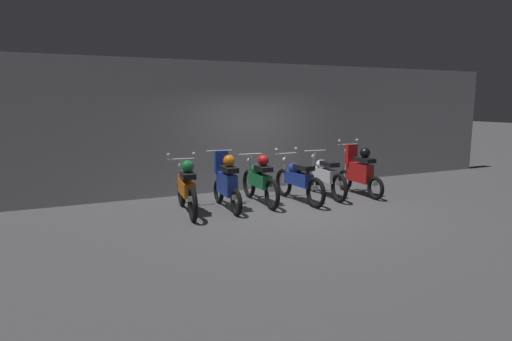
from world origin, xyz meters
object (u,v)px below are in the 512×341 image
motorbike_slot_2 (260,179)px  motorbike_slot_5 (359,171)px  motorbike_slot_1 (226,182)px  motorbike_slot_4 (325,176)px  motorbike_slot_3 (298,180)px  motorbike_slot_0 (186,187)px

motorbike_slot_2 → motorbike_slot_5: 2.52m
motorbike_slot_1 → motorbike_slot_4: (2.51, 0.17, -0.08)m
motorbike_slot_2 → motorbike_slot_4: 1.68m
motorbike_slot_3 → motorbike_slot_4: size_ratio=1.00×
motorbike_slot_0 → motorbike_slot_5: motorbike_slot_5 is taller
motorbike_slot_3 → motorbike_slot_4: 0.87m
motorbike_slot_4 → motorbike_slot_2: bearing=179.9°
motorbike_slot_1 → motorbike_slot_4: bearing=3.9°
motorbike_slot_1 → motorbike_slot_3: 1.68m
motorbike_slot_0 → motorbike_slot_4: size_ratio=1.00×
motorbike_slot_2 → motorbike_slot_4: size_ratio=1.00×
motorbike_slot_4 → motorbike_slot_5: (0.84, -0.20, 0.08)m
motorbike_slot_1 → motorbike_slot_5: (3.35, -0.03, 0.00)m
motorbike_slot_2 → motorbike_slot_5: (2.51, -0.20, 0.04)m
motorbike_slot_2 → motorbike_slot_4: bearing=-0.1°
motorbike_slot_2 → motorbike_slot_4: motorbike_slot_2 is taller
motorbike_slot_1 → motorbike_slot_5: motorbike_slot_5 is taller
motorbike_slot_4 → motorbike_slot_5: motorbike_slot_5 is taller
motorbike_slot_4 → motorbike_slot_5: size_ratio=1.16×
motorbike_slot_0 → motorbike_slot_2: (1.67, 0.16, -0.00)m
motorbike_slot_0 → motorbike_slot_2: size_ratio=1.00×
motorbike_slot_3 → motorbike_slot_2: bearing=165.6°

